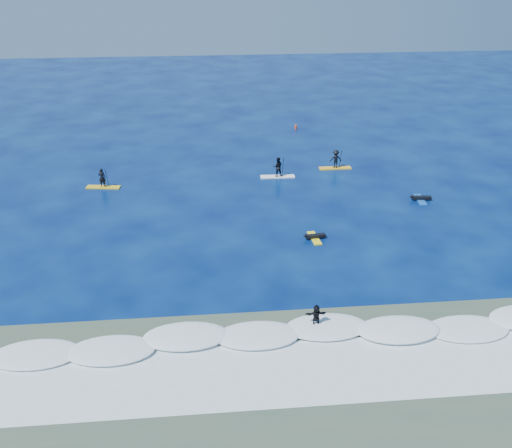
{
  "coord_description": "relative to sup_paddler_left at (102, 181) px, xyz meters",
  "views": [
    {
      "loc": [
        -5.52,
        -35.68,
        19.89
      ],
      "look_at": [
        -1.85,
        3.18,
        0.6
      ],
      "focal_mm": 40.0,
      "sensor_mm": 36.0,
      "label": 1
    }
  ],
  "objects": [
    {
      "name": "marker_buoy",
      "position": [
        20.19,
        16.34,
        -0.39
      ],
      "size": [
        0.27,
        0.27,
        0.65
      ],
      "rotation": [
        0.0,
        0.0,
        -0.3
      ],
      "color": "#FB4016",
      "rests_on": "ground"
    },
    {
      "name": "shallow_water",
      "position": [
        14.81,
        -27.09,
        -0.66
      ],
      "size": [
        90.0,
        13.0,
        0.01
      ],
      "primitive_type": "cube",
      "color": "#3C5240",
      "rests_on": "ground"
    },
    {
      "name": "sup_paddler_left",
      "position": [
        0.0,
        0.0,
        0.0
      ],
      "size": [
        3.12,
        1.18,
        2.14
      ],
      "rotation": [
        0.0,
        0.0,
        -0.14
      ],
      "color": "gold",
      "rests_on": "ground"
    },
    {
      "name": "ground",
      "position": [
        14.81,
        -13.09,
        -0.67
      ],
      "size": [
        160.0,
        160.0,
        0.0
      ],
      "primitive_type": "plane",
      "color": "#030D42",
      "rests_on": "ground"
    },
    {
      "name": "breaking_wave",
      "position": [
        14.81,
        -23.09,
        -0.67
      ],
      "size": [
        40.0,
        6.0,
        0.3
      ],
      "primitive_type": "cube",
      "color": "white",
      "rests_on": "ground"
    },
    {
      "name": "sup_paddler_right",
      "position": [
        21.97,
        2.83,
        0.19
      ],
      "size": [
        3.13,
        0.8,
        2.19
      ],
      "rotation": [
        0.0,
        0.0,
        0.01
      ],
      "color": "#F5AE1A",
      "rests_on": "ground"
    },
    {
      "name": "whitewater",
      "position": [
        14.81,
        -26.09,
        -0.67
      ],
      "size": [
        34.0,
        5.0,
        0.02
      ],
      "primitive_type": "cube",
      "color": "silver",
      "rests_on": "ground"
    },
    {
      "name": "prone_paddler_near",
      "position": [
        17.2,
        -11.59,
        -0.52
      ],
      "size": [
        1.69,
        2.17,
        0.44
      ],
      "rotation": [
        0.0,
        0.0,
        1.67
      ],
      "color": "yellow",
      "rests_on": "ground"
    },
    {
      "name": "wave_surfer",
      "position": [
        15.2,
        -22.52,
        0.14
      ],
      "size": [
        1.98,
        0.59,
        1.42
      ],
      "rotation": [
        0.0,
        0.0,
        0.02
      ],
      "color": "white",
      "rests_on": "breaking_wave"
    },
    {
      "name": "sup_paddler_center",
      "position": [
        16.04,
        1.09,
        0.18
      ],
      "size": [
        3.24,
        0.85,
        2.27
      ],
      "rotation": [
        0.0,
        0.0,
        -0.01
      ],
      "color": "white",
      "rests_on": "ground"
    },
    {
      "name": "prone_paddler_far",
      "position": [
        27.6,
        -5.43,
        -0.5
      ],
      "size": [
        1.84,
        2.35,
        0.48
      ],
      "rotation": [
        0.0,
        0.0,
        1.48
      ],
      "color": "#1756AD",
      "rests_on": "ground"
    }
  ]
}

